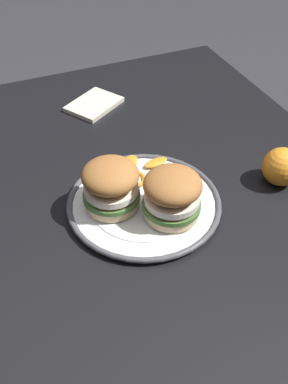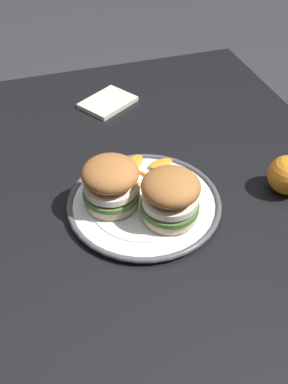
{
  "view_description": "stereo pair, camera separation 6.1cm",
  "coord_description": "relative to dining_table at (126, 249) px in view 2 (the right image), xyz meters",
  "views": [
    {
      "loc": [
        -0.58,
        0.21,
        1.37
      ],
      "look_at": [
        0.03,
        -0.05,
        0.77
      ],
      "focal_mm": 42.06,
      "sensor_mm": 36.0,
      "label": 1
    },
    {
      "loc": [
        -0.61,
        0.15,
        1.37
      ],
      "look_at": [
        0.03,
        -0.05,
        0.77
      ],
      "focal_mm": 42.06,
      "sensor_mm": 36.0,
      "label": 2
    }
  ],
  "objects": [
    {
      "name": "dining_table",
      "position": [
        0.0,
        0.0,
        0.0
      ],
      "size": [
        1.32,
        1.09,
        0.73
      ],
      "color": "black",
      "rests_on": "ground"
    },
    {
      "name": "dinner_plate",
      "position": [
        0.03,
        -0.05,
        0.09
      ],
      "size": [
        0.32,
        0.32,
        0.02
      ],
      "color": "white",
      "rests_on": "dining_table"
    },
    {
      "name": "sandwich_half_left",
      "position": [
        -0.03,
        -0.08,
        0.15
      ],
      "size": [
        0.16,
        0.16,
        0.1
      ],
      "color": "beige",
      "rests_on": "dinner_plate"
    },
    {
      "name": "sandwich_half_right",
      "position": [
        0.04,
        0.01,
        0.15
      ],
      "size": [
        0.15,
        0.15,
        0.1
      ],
      "color": "beige",
      "rests_on": "dinner_plate"
    },
    {
      "name": "orange_peel_curled",
      "position": [
        0.09,
        -0.05,
        0.11
      ],
      "size": [
        0.06,
        0.06,
        0.01
      ],
      "color": "orange",
      "rests_on": "dinner_plate"
    },
    {
      "name": "orange_peel_strip_long",
      "position": [
        0.13,
        -0.12,
        0.11
      ],
      "size": [
        0.04,
        0.06,
        0.01
      ],
      "color": "orange",
      "rests_on": "dinner_plate"
    },
    {
      "name": "orange_peel_strip_short",
      "position": [
        0.14,
        -0.06,
        0.11
      ],
      "size": [
        0.08,
        0.07,
        0.01
      ],
      "color": "orange",
      "rests_on": "dinner_plate"
    },
    {
      "name": "whole_orange",
      "position": [
        -0.01,
        -0.35,
        0.13
      ],
      "size": [
        0.08,
        0.08,
        0.08
      ],
      "primitive_type": "sphere",
      "color": "orange",
      "rests_on": "dining_table"
    },
    {
      "name": "folded_napkin",
      "position": [
        0.44,
        -0.08,
        0.09
      ],
      "size": [
        0.16,
        0.17,
        0.01
      ],
      "primitive_type": "cube",
      "rotation": [
        0.0,
        0.0,
        2.14
      ],
      "color": "beige",
      "rests_on": "dining_table"
    }
  ]
}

